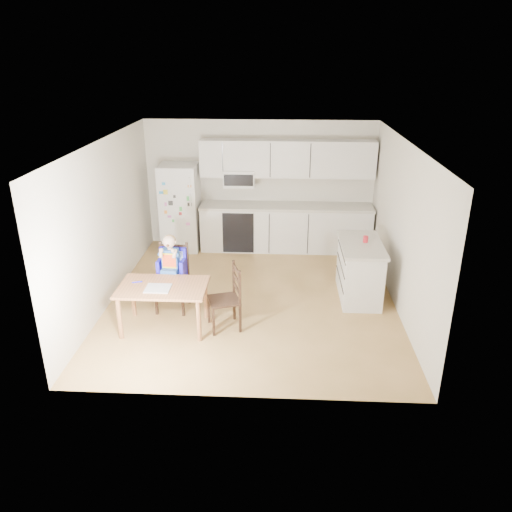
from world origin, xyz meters
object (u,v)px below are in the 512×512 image
object	(u,v)px
chair_booster	(172,264)
chair_side	(230,293)
dining_table	(163,292)
kitchen_island	(359,270)
refrigerator	(180,207)
red_cup	(366,239)

from	to	relation	value
chair_booster	chair_side	distance (m)	1.10
dining_table	kitchen_island	bearing A→B (deg)	21.70
refrigerator	kitchen_island	world-z (taller)	refrigerator
red_cup	chair_side	xyz separation A→B (m)	(-2.03, -1.13, -0.43)
kitchen_island	dining_table	world-z (taller)	kitchen_island
kitchen_island	red_cup	xyz separation A→B (m)	(0.06, 0.06, 0.51)
kitchen_island	red_cup	distance (m)	0.51
kitchen_island	chair_booster	distance (m)	2.96
refrigerator	chair_side	world-z (taller)	refrigerator
chair_booster	chair_side	xyz separation A→B (m)	(0.94, -0.54, -0.19)
refrigerator	chair_booster	xyz separation A→B (m)	(0.35, -2.52, -0.12)
refrigerator	dining_table	xyz separation A→B (m)	(0.35, -3.14, -0.28)
kitchen_island	chair_side	distance (m)	2.24
dining_table	red_cup	bearing A→B (deg)	22.21
refrigerator	red_cup	xyz separation A→B (m)	(3.32, -1.93, 0.12)
refrigerator	chair_side	distance (m)	3.34
dining_table	chair_booster	xyz separation A→B (m)	(0.00, 0.62, 0.15)
red_cup	chair_side	world-z (taller)	red_cup
red_cup	dining_table	size ratio (longest dim) A/B	0.08
dining_table	chair_booster	world-z (taller)	chair_booster
refrigerator	chair_side	size ratio (longest dim) A/B	1.79
refrigerator	kitchen_island	distance (m)	3.83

